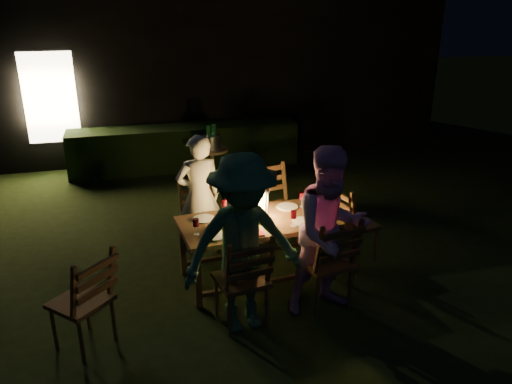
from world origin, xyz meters
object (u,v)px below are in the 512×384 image
object	(u,v)px
chair_near_left	(242,295)
chair_far_right	(276,219)
lantern	(260,205)
ice_bucket	(212,142)
chair_far_left	(202,232)
person_opp_right	(330,232)
chair_near_right	(326,277)
bottle_bucket_b	(214,138)
person_house_side	(199,196)
dining_table	(258,226)
chair_end	(353,236)
chair_spare	(85,317)
bottle_bucket_a	(209,140)
side_table	(212,154)
person_opp_left	(243,245)
bottle_table	(236,212)

from	to	relation	value
chair_near_left	chair_far_right	world-z (taller)	chair_far_right
lantern	ice_bucket	size ratio (longest dim) A/B	1.17
chair_far_left	person_opp_right	bearing A→B (deg)	118.14
chair_near_right	bottle_bucket_b	xyz separation A→B (m)	(-0.45, 3.69, 0.55)
person_house_side	chair_far_left	bearing A→B (deg)	89.43
dining_table	bottle_bucket_b	world-z (taller)	bottle_bucket_b
chair_near_right	chair_end	size ratio (longest dim) A/B	1.05
chair_end	chair_spare	bearing A→B (deg)	-85.59
chair_far_left	bottle_bucket_a	bearing A→B (deg)	-109.41
chair_near_left	side_table	xyz separation A→B (m)	(0.39, 3.73, 0.32)
chair_spare	person_opp_right	world-z (taller)	person_opp_right
bottle_bucket_a	bottle_bucket_b	world-z (taller)	same
side_table	chair_near_right	bearing A→B (deg)	-82.13
chair_spare	bottle_bucket_b	size ratio (longest dim) A/B	3.20
chair_spare	person_opp_left	world-z (taller)	person_opp_left
chair_near_right	chair_near_left	bearing A→B (deg)	175.70
side_table	chair_spare	bearing A→B (deg)	-116.37
chair_near_left	bottle_bucket_b	world-z (taller)	bottle_bucket_b
dining_table	person_house_side	bearing A→B (deg)	118.76
person_opp_right	bottle_table	size ratio (longest dim) A/B	6.14
chair_end	bottle_bucket_b	distance (m)	3.13
person_opp_left	bottle_bucket_a	distance (m)	3.75
dining_table	chair_spare	world-z (taller)	chair_spare
chair_spare	ice_bucket	distance (m)	4.17
chair_near_right	bottle_bucket_a	distance (m)	3.69
chair_end	person_opp_right	xyz separation A→B (m)	(-0.70, -0.89, 0.55)
person_house_side	bottle_table	bearing A→B (deg)	103.71
chair_end	lantern	size ratio (longest dim) A/B	2.91
chair_spare	ice_bucket	size ratio (longest dim) A/B	3.41
chair_far_right	chair_end	distance (m)	1.03
dining_table	side_table	xyz separation A→B (m)	(0.02, 2.92, -0.01)
chair_near_right	bottle_bucket_b	distance (m)	3.76
chair_near_right	person_house_side	world-z (taller)	person_house_side
side_table	ice_bucket	bearing A→B (deg)	0.00
dining_table	person_opp_left	bearing A→B (deg)	-118.76
chair_far_right	bottle_table	size ratio (longest dim) A/B	3.70
chair_far_left	bottle_bucket_b	bearing A→B (deg)	-111.39
chair_far_left	ice_bucket	distance (m)	2.32
chair_end	bottle_bucket_a	xyz separation A→B (m)	(-1.26, 2.77, 0.57)
chair_near_right	person_opp_left	distance (m)	1.06
chair_far_right	person_opp_left	xyz separation A→B (m)	(-0.85, -1.68, 0.56)
dining_table	chair_far_right	size ratio (longest dim) A/B	1.71
bottle_bucket_a	person_opp_left	bearing A→B (deg)	-95.19
chair_near_left	chair_spare	world-z (taller)	chair_near_left
chair_near_left	chair_end	world-z (taller)	chair_near_left
chair_far_left	person_house_side	size ratio (longest dim) A/B	0.65
person_opp_left	ice_bucket	world-z (taller)	person_opp_left
chair_far_left	chair_far_right	size ratio (longest dim) A/B	0.95
bottle_table	ice_bucket	xyz separation A→B (m)	(0.27, 2.94, -0.02)
chair_near_right	chair_far_right	size ratio (longest dim) A/B	1.03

